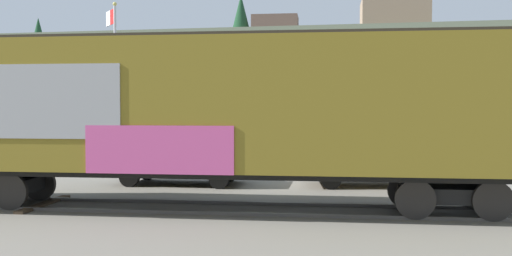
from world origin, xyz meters
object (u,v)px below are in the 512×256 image
parked_car_tan (374,162)px  freight_car (209,108)px  parked_car_black (179,159)px  flagpole (114,63)px

parked_car_tan → freight_car: bearing=-130.2°
parked_car_black → parked_car_tan: (6.40, 0.77, -0.06)m
freight_car → parked_car_black: 5.05m
parked_car_tan → parked_car_black: bearing=-173.2°
freight_car → flagpole: size_ratio=2.31×
parked_car_black → flagpole: bearing=130.2°
parked_car_black → freight_car: bearing=-62.4°
freight_car → parked_car_tan: size_ratio=3.53×
freight_car → parked_car_tan: 6.75m
freight_car → flagpole: 12.62m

